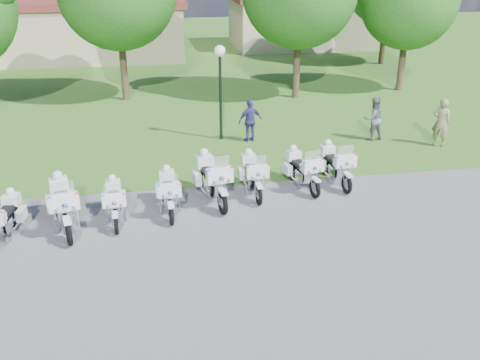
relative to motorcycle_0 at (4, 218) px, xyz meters
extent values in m
plane|color=#5B5B60|center=(5.71, -0.51, -0.61)|extent=(100.00, 100.00, 0.00)
cube|color=#326820|center=(5.71, 26.49, -0.61)|extent=(100.00, 48.00, 0.01)
torus|color=black|center=(0.09, 0.65, -0.31)|extent=(0.20, 0.63, 0.62)
sphere|color=red|center=(0.19, -0.79, 0.53)|extent=(0.08, 0.08, 0.08)
cube|color=silver|center=(-0.01, -0.11, -0.20)|extent=(0.38, 0.55, 0.31)
cube|color=black|center=(0.02, 0.16, 0.10)|extent=(0.39, 0.61, 0.11)
cube|color=silver|center=(0.34, 0.47, -0.15)|extent=(0.23, 0.50, 0.33)
cube|color=silver|center=(-0.20, 0.55, -0.15)|extent=(0.23, 0.50, 0.33)
cube|color=silver|center=(0.09, 0.67, 0.23)|extent=(0.49, 0.42, 0.29)
sphere|color=silver|center=(0.09, 0.67, 0.47)|extent=(0.24, 0.24, 0.24)
torus|color=black|center=(1.76, -0.69, -0.25)|extent=(0.30, 0.75, 0.73)
torus|color=black|center=(1.34, 1.12, -0.25)|extent=(0.30, 0.75, 0.73)
cube|color=silver|center=(1.76, -0.71, 0.13)|extent=(0.30, 0.51, 0.08)
cube|color=silver|center=(1.70, -0.45, 0.54)|extent=(0.83, 0.43, 0.44)
cube|color=silver|center=(1.69, -0.38, 0.92)|extent=(0.63, 0.27, 0.41)
sphere|color=red|center=(2.06, -0.43, 0.74)|extent=(0.10, 0.10, 0.10)
sphere|color=#1426E5|center=(1.37, -0.59, 0.74)|extent=(0.10, 0.10, 0.10)
cube|color=silver|center=(1.54, 0.24, -0.12)|extent=(0.50, 0.68, 0.37)
cube|color=silver|center=(1.60, -0.02, 0.26)|extent=(0.47, 0.63, 0.24)
cube|color=black|center=(1.47, 0.56, 0.24)|extent=(0.51, 0.74, 0.13)
cube|color=silver|center=(1.70, 1.04, -0.06)|extent=(0.32, 0.60, 0.39)
cube|color=silver|center=(1.06, 0.89, -0.06)|extent=(0.32, 0.60, 0.39)
cube|color=silver|center=(1.34, 1.15, 0.39)|extent=(0.61, 0.54, 0.35)
sphere|color=silver|center=(1.34, 1.15, 0.68)|extent=(0.28, 0.28, 0.28)
torus|color=black|center=(2.98, -0.29, -0.32)|extent=(0.16, 0.60, 0.60)
torus|color=black|center=(2.87, 1.22, -0.32)|extent=(0.16, 0.60, 0.60)
cube|color=silver|center=(2.98, -0.30, -0.01)|extent=(0.19, 0.40, 0.06)
cube|color=silver|center=(2.96, -0.08, 0.32)|extent=(0.65, 0.26, 0.36)
cube|color=silver|center=(2.96, -0.03, 0.63)|extent=(0.50, 0.14, 0.33)
sphere|color=red|center=(3.25, -0.11, 0.49)|extent=(0.08, 0.08, 0.08)
sphere|color=#1426E5|center=(2.68, -0.16, 0.49)|extent=(0.08, 0.08, 0.08)
cube|color=silver|center=(2.92, 0.49, -0.21)|extent=(0.34, 0.52, 0.30)
cube|color=silver|center=(2.94, 0.27, 0.10)|extent=(0.32, 0.48, 0.20)
cube|color=black|center=(2.90, 0.75, 0.08)|extent=(0.34, 0.57, 0.11)
cube|color=silver|center=(3.15, 1.11, -0.17)|extent=(0.19, 0.47, 0.32)
cube|color=silver|center=(2.61, 1.07, -0.17)|extent=(0.19, 0.47, 0.32)
cube|color=silver|center=(2.87, 1.25, 0.21)|extent=(0.45, 0.39, 0.28)
sphere|color=silver|center=(2.87, 1.25, 0.44)|extent=(0.23, 0.23, 0.23)
torus|color=black|center=(4.52, -0.01, -0.30)|extent=(0.14, 0.63, 0.63)
torus|color=black|center=(4.49, 1.59, -0.30)|extent=(0.14, 0.63, 0.63)
cube|color=silver|center=(4.52, -0.03, 0.03)|extent=(0.18, 0.42, 0.07)
cube|color=silver|center=(4.52, 0.21, 0.38)|extent=(0.68, 0.24, 0.38)
cube|color=silver|center=(4.52, 0.26, 0.71)|extent=(0.53, 0.12, 0.35)
sphere|color=red|center=(4.82, 0.16, 0.55)|extent=(0.08, 0.08, 0.08)
sphere|color=#1426E5|center=(4.22, 0.14, 0.55)|extent=(0.08, 0.08, 0.08)
cube|color=silver|center=(4.51, 0.81, -0.19)|extent=(0.33, 0.53, 0.32)
cube|color=silver|center=(4.51, 0.58, 0.14)|extent=(0.31, 0.50, 0.21)
cube|color=black|center=(4.50, 1.09, 0.12)|extent=(0.33, 0.59, 0.11)
cube|color=silver|center=(4.78, 1.45, -0.14)|extent=(0.18, 0.49, 0.34)
cube|color=silver|center=(4.21, 1.44, -0.14)|extent=(0.18, 0.49, 0.34)
cube|color=silver|center=(4.49, 1.62, 0.25)|extent=(0.46, 0.39, 0.30)
sphere|color=silver|center=(4.49, 1.62, 0.50)|extent=(0.24, 0.24, 0.24)
torus|color=black|center=(6.07, 0.40, -0.25)|extent=(0.27, 0.75, 0.74)
torus|color=black|center=(5.75, 2.25, -0.25)|extent=(0.27, 0.75, 0.74)
cube|color=silver|center=(6.08, 0.38, 0.14)|extent=(0.28, 0.51, 0.08)
cube|color=silver|center=(6.03, 0.65, 0.55)|extent=(0.83, 0.40, 0.44)
cube|color=silver|center=(6.02, 0.71, 0.93)|extent=(0.63, 0.24, 0.42)
sphere|color=red|center=(6.39, 0.64, 0.76)|extent=(0.10, 0.10, 0.10)
sphere|color=#1426E5|center=(5.69, 0.52, 0.76)|extent=(0.10, 0.10, 0.10)
cube|color=silver|center=(5.91, 1.34, -0.11)|extent=(0.48, 0.67, 0.38)
cube|color=silver|center=(5.95, 1.08, 0.27)|extent=(0.45, 0.63, 0.24)
cube|color=black|center=(5.85, 1.67, 0.25)|extent=(0.49, 0.74, 0.13)
cube|color=silver|center=(6.10, 2.14, -0.06)|extent=(0.30, 0.60, 0.40)
cube|color=silver|center=(5.45, 2.03, -0.06)|extent=(0.30, 0.60, 0.40)
cube|color=silver|center=(5.74, 2.28, 0.40)|extent=(0.60, 0.53, 0.35)
sphere|color=silver|center=(5.74, 2.28, 0.69)|extent=(0.29, 0.29, 0.29)
torus|color=black|center=(7.27, 0.85, -0.29)|extent=(0.13, 0.65, 0.65)
torus|color=black|center=(7.26, 2.50, -0.29)|extent=(0.13, 0.65, 0.65)
cube|color=silver|center=(7.27, 0.83, 0.05)|extent=(0.18, 0.43, 0.07)
cube|color=silver|center=(7.27, 1.07, 0.41)|extent=(0.70, 0.24, 0.39)
cube|color=silver|center=(7.27, 1.13, 0.74)|extent=(0.54, 0.12, 0.36)
sphere|color=red|center=(7.58, 1.02, 0.59)|extent=(0.09, 0.09, 0.09)
sphere|color=#1426E5|center=(6.96, 1.01, 0.59)|extent=(0.09, 0.09, 0.09)
cube|color=silver|center=(7.27, 1.69, -0.18)|extent=(0.34, 0.55, 0.33)
cube|color=silver|center=(7.27, 1.46, 0.16)|extent=(0.32, 0.51, 0.21)
cube|color=black|center=(7.26, 1.99, 0.14)|extent=(0.34, 0.60, 0.12)
cube|color=silver|center=(7.55, 2.36, -0.13)|extent=(0.18, 0.51, 0.35)
cube|color=silver|center=(6.97, 2.35, -0.13)|extent=(0.18, 0.51, 0.35)
cube|color=silver|center=(7.26, 2.53, 0.28)|extent=(0.47, 0.39, 0.31)
sphere|color=silver|center=(7.26, 2.53, 0.53)|extent=(0.25, 0.25, 0.25)
torus|color=black|center=(9.14, 1.05, -0.30)|extent=(0.24, 0.65, 0.64)
torus|color=black|center=(8.83, 2.64, -0.30)|extent=(0.24, 0.65, 0.64)
cube|color=silver|center=(9.14, 1.03, 0.04)|extent=(0.25, 0.45, 0.07)
cube|color=silver|center=(9.10, 1.26, 0.39)|extent=(0.72, 0.35, 0.38)
cube|color=silver|center=(9.09, 1.32, 0.73)|extent=(0.55, 0.21, 0.36)
sphere|color=red|center=(9.41, 1.26, 0.57)|extent=(0.09, 0.09, 0.09)
sphere|color=#1426E5|center=(8.81, 1.15, 0.57)|extent=(0.09, 0.09, 0.09)
cube|color=silver|center=(8.98, 1.86, -0.18)|extent=(0.42, 0.59, 0.32)
cube|color=silver|center=(9.03, 1.64, 0.15)|extent=(0.39, 0.55, 0.21)
cube|color=black|center=(8.93, 2.14, 0.13)|extent=(0.43, 0.64, 0.11)
cube|color=silver|center=(9.14, 2.55, -0.13)|extent=(0.26, 0.52, 0.34)
cube|color=silver|center=(8.58, 2.45, -0.13)|extent=(0.26, 0.52, 0.34)
cube|color=silver|center=(8.83, 2.67, 0.27)|extent=(0.52, 0.46, 0.31)
sphere|color=silver|center=(8.83, 2.67, 0.52)|extent=(0.25, 0.25, 0.25)
torus|color=black|center=(10.26, 1.20, -0.29)|extent=(0.18, 0.67, 0.66)
torus|color=black|center=(10.12, 2.87, -0.29)|extent=(0.18, 0.67, 0.66)
cube|color=silver|center=(10.26, 1.18, 0.06)|extent=(0.21, 0.45, 0.07)
cube|color=silver|center=(10.24, 1.42, 0.43)|extent=(0.73, 0.29, 0.40)
cube|color=silver|center=(10.23, 1.48, 0.77)|extent=(0.56, 0.16, 0.37)
sphere|color=red|center=(10.56, 1.39, 0.61)|extent=(0.09, 0.09, 0.09)
sphere|color=#1426E5|center=(9.93, 1.34, 0.61)|extent=(0.09, 0.09, 0.09)
cube|color=silver|center=(10.19, 2.05, -0.17)|extent=(0.38, 0.58, 0.34)
cube|color=silver|center=(10.21, 1.82, 0.18)|extent=(0.36, 0.54, 0.22)
cube|color=black|center=(10.16, 2.35, 0.16)|extent=(0.38, 0.64, 0.12)
cube|color=silver|center=(10.43, 2.75, -0.12)|extent=(0.22, 0.53, 0.36)
cube|color=silver|center=(9.84, 2.70, -0.12)|extent=(0.22, 0.53, 0.36)
cube|color=silver|center=(10.12, 2.90, 0.30)|extent=(0.50, 0.43, 0.32)
sphere|color=silver|center=(10.12, 2.90, 0.55)|extent=(0.26, 0.26, 0.26)
cylinder|color=black|center=(6.97, 7.23, 1.14)|extent=(0.12, 0.12, 3.51)
sphere|color=white|center=(6.97, 7.23, 3.05)|extent=(0.44, 0.44, 0.44)
cylinder|color=#38281C|center=(2.89, 14.43, 1.40)|extent=(0.36, 0.36, 4.03)
cylinder|color=#38281C|center=(11.85, 13.38, 1.40)|extent=(0.36, 0.36, 4.03)
cylinder|color=#38281C|center=(18.04, 13.97, 1.16)|extent=(0.36, 0.36, 3.53)
sphere|color=#195819|center=(18.04, 13.97, 4.21)|extent=(5.14, 5.14, 5.14)
cylinder|color=#38281C|center=(20.08, 21.21, 1.38)|extent=(0.36, 0.36, 3.99)
cube|color=tan|center=(-0.29, 27.49, 1.19)|extent=(14.00, 8.00, 3.60)
cube|color=maroon|center=(-0.29, 27.49, 3.24)|extent=(14.56, 8.32, 0.50)
cube|color=tan|center=(16.71, 29.49, 1.19)|extent=(11.00, 7.00, 3.60)
imported|color=#887E5C|center=(15.54, 4.97, 0.36)|extent=(0.84, 0.82, 1.95)
imported|color=slate|center=(13.17, 6.12, 0.29)|extent=(0.96, 0.79, 1.81)
imported|color=navy|center=(8.12, 6.79, 0.27)|extent=(1.10, 0.68, 1.75)
camera|label=1|loc=(4.16, -13.84, 6.73)|focal=40.00mm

